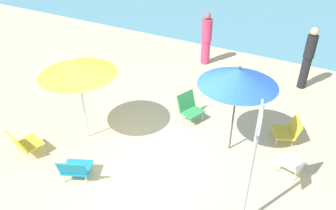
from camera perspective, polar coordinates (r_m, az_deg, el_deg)
ground_plane at (r=6.96m, az=-4.39°, el=-8.95°), size 40.00×40.00×0.00m
umbrella_yellow at (r=6.78m, az=-15.59°, el=6.50°), size 1.57×1.57×1.99m
umbrella_blue at (r=6.31m, az=12.20°, el=4.83°), size 1.55×1.55×1.97m
beach_chair_a at (r=7.40m, az=-23.89°, el=-6.05°), size 0.62×0.63×0.62m
beach_chair_b at (r=7.86m, az=3.72°, el=-0.26°), size 0.65×0.65×0.67m
beach_chair_c at (r=6.79m, az=21.69°, el=-9.10°), size 0.63×0.56×0.63m
beach_chair_d at (r=6.48m, az=-15.95°, el=-10.59°), size 0.70×0.70×0.58m
beach_chair_e at (r=7.64m, az=20.30°, el=-4.13°), size 0.69×0.70×0.56m
person_a at (r=9.75m, az=23.26°, el=7.59°), size 0.28×0.28×1.76m
person_b at (r=10.56m, az=6.71°, el=11.40°), size 0.33×0.33×1.65m
warning_sign at (r=4.84m, az=14.68°, el=-8.46°), size 0.14×0.45×2.36m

